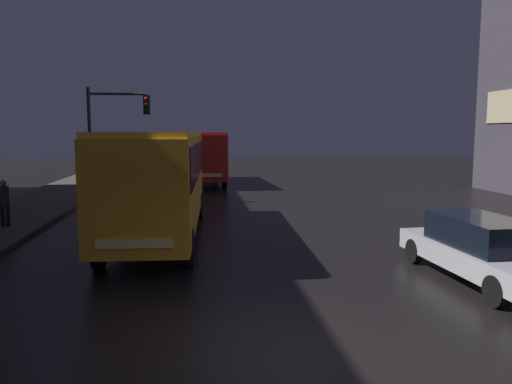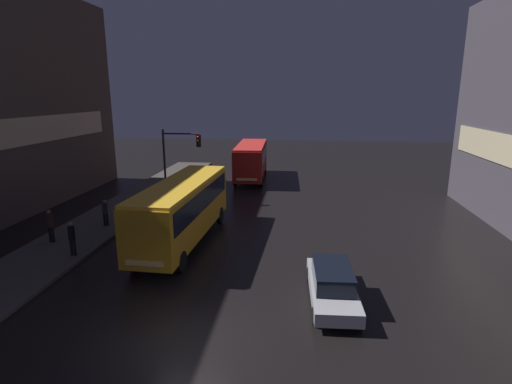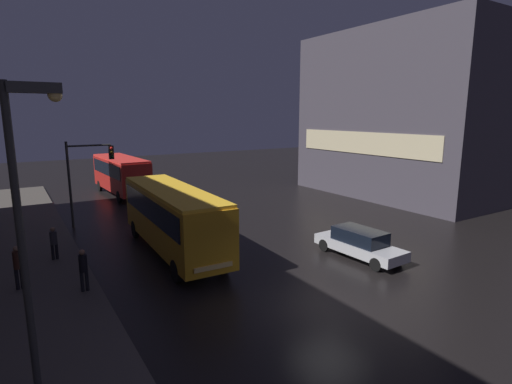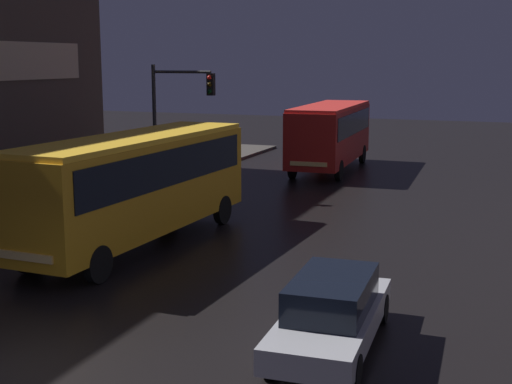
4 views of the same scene
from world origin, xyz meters
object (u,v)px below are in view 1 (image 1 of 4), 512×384
Objects in this scene: bus_far at (202,152)px; traffic_light_main at (112,126)px; bus_near at (159,173)px; car_taxi at (481,248)px; pedestrian_far at (4,200)px.

bus_far is 10.18m from traffic_light_main.
car_taxi is (7.72, -5.67, -1.36)m from bus_near.
pedestrian_far is at bearing 62.89° from bus_far.
bus_near is at bearing -39.08° from car_taxi.
bus_near reaches higher than pedestrian_far.
bus_near is 8.64m from traffic_light_main.
traffic_light_main is (-4.29, -9.09, 1.63)m from bus_far.
bus_near is 6.32× the size of pedestrian_far.
bus_far is at bearing 122.00° from pedestrian_far.
traffic_light_main is at bearing -55.37° from car_taxi.
traffic_light_main is (-10.48, 13.70, 2.97)m from car_taxi.
bus_near is 1.11× the size of bus_far.
car_taxi is 0.88× the size of traffic_light_main.
bus_near is at bearing -71.04° from traffic_light_main.
pedestrian_far is (-5.46, 1.76, -1.02)m from bus_near.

